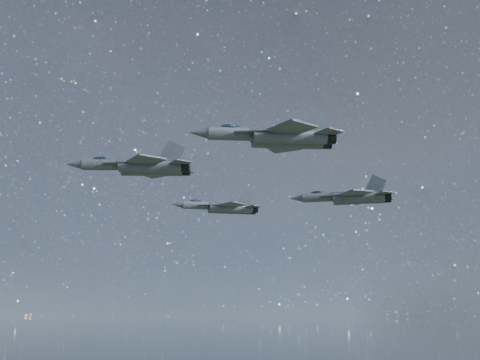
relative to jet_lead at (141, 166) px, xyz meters
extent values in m
cylinder|color=#394148|center=(-4.60, 0.43, 0.25)|extent=(8.25, 2.46, 1.71)
cone|color=#394148|center=(-9.85, 0.92, 0.25)|extent=(2.77, 1.78, 1.54)
ellipsoid|color=#1A252F|center=(-5.91, 0.55, 1.07)|extent=(2.71, 1.39, 0.85)
cube|color=#394148|center=(1.09, -0.10, 0.19)|extent=(9.12, 2.48, 1.43)
cylinder|color=#394148|center=(1.42, -1.24, -0.30)|extent=(9.34, 2.57, 1.71)
cylinder|color=#394148|center=(1.63, 0.95, -0.30)|extent=(9.34, 2.57, 1.71)
cylinder|color=black|center=(6.45, -1.71, -0.30)|extent=(1.57, 1.71, 1.58)
cylinder|color=black|center=(6.65, 0.48, -0.30)|extent=(1.57, 1.71, 1.58)
cube|color=#394148|center=(-2.77, -1.23, 0.11)|extent=(5.82, 2.77, 0.13)
cube|color=#394148|center=(-2.49, 1.72, 0.11)|extent=(5.80, 1.76, 0.13)
cube|color=#394148|center=(0.96, -3.84, -0.08)|extent=(5.85, 6.09, 0.22)
cube|color=#394148|center=(1.65, 3.60, -0.08)|extent=(6.18, 6.29, 0.22)
cube|color=#394148|center=(5.88, -3.09, -0.08)|extent=(3.44, 3.55, 0.16)
cube|color=#394148|center=(6.35, 1.94, -0.08)|extent=(3.65, 3.70, 0.16)
cube|color=#394148|center=(4.57, -1.81, 1.78)|extent=(3.79, 0.84, 3.91)
cube|color=#394148|center=(4.82, 0.93, 1.78)|extent=(3.83, 0.58, 3.91)
cylinder|color=#394148|center=(10.02, 16.35, -2.54)|extent=(6.89, 1.99, 1.43)
cone|color=#394148|center=(5.63, 15.98, -2.54)|extent=(2.30, 1.46, 1.28)
ellipsoid|color=#1A252F|center=(8.92, 16.26, -1.85)|extent=(2.26, 1.14, 0.71)
cube|color=#394148|center=(14.77, 16.74, -2.58)|extent=(7.61, 2.00, 1.19)
cylinder|color=#394148|center=(15.22, 15.86, -2.99)|extent=(7.80, 2.07, 1.43)
cylinder|color=#394148|center=(15.06, 17.69, -2.99)|extent=(7.80, 2.07, 1.43)
cylinder|color=black|center=(19.42, 16.21, -2.99)|extent=(1.30, 1.42, 1.32)
cylinder|color=black|center=(19.27, 18.04, -2.99)|extent=(1.30, 1.42, 1.32)
cube|color=#394148|center=(11.77, 15.25, -2.65)|extent=(4.85, 1.52, 0.11)
cube|color=#394148|center=(11.56, 17.72, -2.65)|extent=(4.87, 2.27, 0.11)
cube|color=#394148|center=(15.22, 13.65, -2.81)|extent=(5.16, 5.25, 0.18)
cube|color=#394148|center=(14.70, 19.87, -2.81)|extent=(4.91, 5.11, 0.18)
cube|color=#394148|center=(19.16, 14.99, -2.81)|extent=(3.04, 3.09, 0.14)
cube|color=#394148|center=(18.81, 19.20, -2.81)|extent=(2.89, 2.98, 0.14)
cube|color=#394148|center=(17.89, 15.85, -1.25)|extent=(3.20, 0.48, 3.27)
cube|color=#394148|center=(17.70, 18.14, -1.25)|extent=(3.17, 0.67, 3.27)
cylinder|color=#394148|center=(13.21, -15.47, 0.50)|extent=(8.13, 1.94, 1.70)
cone|color=#394148|center=(7.97, -15.31, 0.50)|extent=(2.66, 1.60, 1.53)
ellipsoid|color=#1A252F|center=(11.90, -15.43, 1.32)|extent=(2.63, 1.22, 0.84)
cube|color=#394148|center=(18.89, -15.63, 0.45)|extent=(9.00, 1.90, 1.42)
cylinder|color=#394148|center=(19.29, -16.74, -0.04)|extent=(9.22, 1.97, 1.70)
cylinder|color=#394148|center=(19.36, -14.55, -0.04)|extent=(9.22, 1.97, 1.70)
cylinder|color=black|center=(24.31, -16.88, -0.04)|extent=(1.46, 1.61, 1.57)
cylinder|color=black|center=(24.38, -14.70, -0.04)|extent=(1.46, 1.61, 1.57)
cube|color=#394148|center=(15.13, -17.00, 0.37)|extent=(5.80, 2.42, 0.13)
cube|color=#394148|center=(15.22, -14.05, 0.37)|extent=(5.80, 2.11, 0.13)
cube|color=#394148|center=(19.00, -19.35, 0.18)|extent=(5.95, 6.15, 0.22)
cube|color=#394148|center=(19.21, -11.93, 0.18)|extent=(6.06, 6.21, 0.22)
cube|color=#394148|center=(23.83, -18.29, 0.18)|extent=(3.51, 3.60, 0.16)
cube|color=#394148|center=(23.98, -13.27, 0.18)|extent=(3.57, 3.64, 0.16)
cube|color=#394148|center=(22.45, -17.10, 2.03)|extent=(3.79, 0.59, 3.89)
cube|color=#394148|center=(22.53, -14.37, 2.03)|extent=(3.80, 0.51, 3.89)
cylinder|color=#394148|center=(28.72, 2.31, -3.49)|extent=(6.99, 3.71, 1.46)
cone|color=#394148|center=(24.51, 3.83, -3.49)|extent=(2.55, 1.99, 1.31)
ellipsoid|color=#1A252F|center=(27.67, 2.69, -2.79)|extent=(2.42, 1.67, 0.72)
cube|color=#394148|center=(33.28, 0.66, -3.54)|extent=(7.67, 3.91, 1.21)
cylinder|color=#394148|center=(33.32, -0.34, -3.96)|extent=(7.86, 4.03, 1.46)
cylinder|color=#394148|center=(33.95, 1.41, -3.96)|extent=(7.86, 4.03, 1.46)
cylinder|color=black|center=(37.35, -1.80, -3.96)|extent=(1.60, 1.68, 1.34)
cylinder|color=black|center=(37.99, -0.04, -3.96)|extent=(1.60, 1.68, 1.34)
cube|color=#394148|center=(29.87, 0.55, -3.61)|extent=(4.69, 3.37, 0.11)
cube|color=#394148|center=(30.73, 2.92, -3.61)|extent=(4.95, 1.76, 0.11)
cube|color=#394148|center=(32.38, -2.38, -3.77)|extent=(4.31, 4.67, 0.19)
cube|color=#394148|center=(34.53, 3.58, -3.77)|extent=(5.34, 5.27, 0.19)
cube|color=#394148|center=(36.59, -2.81, -3.77)|extent=(2.52, 2.67, 0.14)
cube|color=#394148|center=(38.05, 1.23, -3.77)|extent=(3.17, 3.14, 0.14)
cube|color=#394148|center=(35.78, -1.48, -2.19)|extent=(3.01, 1.48, 3.32)
cube|color=#394148|center=(36.57, 0.72, -2.19)|extent=(3.18, 0.99, 3.32)
camera|label=1|loc=(5.36, -82.19, -21.85)|focal=42.00mm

